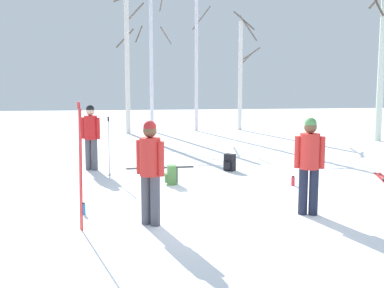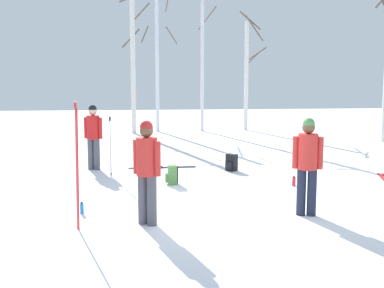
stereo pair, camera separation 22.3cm
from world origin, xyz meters
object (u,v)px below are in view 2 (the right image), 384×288
(ski_pair_lying_1, at_px, (162,167))
(birch_tree_2, at_px, (157,61))
(ski_pair_planted_0, at_px, (77,168))
(backpack_1, at_px, (231,163))
(person_3, at_px, (308,160))
(water_bottle_1, at_px, (294,181))
(birch_tree_4, at_px, (247,72))
(ski_poles_0, at_px, (110,145))
(birch_tree_3, at_px, (202,40))
(backpack_0, at_px, (172,175))
(person_1, at_px, (93,133))
(water_bottle_0, at_px, (82,208))
(birch_tree_1, at_px, (133,57))
(person_0, at_px, (147,166))

(ski_pair_lying_1, xyz_separation_m, birch_tree_2, (0.31, 9.37, 3.20))
(ski_pair_planted_0, height_order, backpack_1, ski_pair_planted_0)
(person_3, height_order, backpack_1, person_3)
(water_bottle_1, relative_size, birch_tree_4, 0.04)
(person_3, relative_size, ski_poles_0, 1.16)
(birch_tree_4, bearing_deg, person_3, -98.93)
(birch_tree_2, bearing_deg, ski_pair_lying_1, -91.91)
(birch_tree_3, bearing_deg, backpack_0, -101.10)
(birch_tree_2, bearing_deg, ski_pair_planted_0, -97.40)
(ski_poles_0, bearing_deg, person_1, 115.13)
(ski_pair_lying_1, relative_size, water_bottle_0, 8.45)
(person_1, bearing_deg, birch_tree_4, 56.42)
(backpack_0, height_order, backpack_1, same)
(water_bottle_0, height_order, birch_tree_3, birch_tree_3)
(person_3, bearing_deg, ski_poles_0, 133.47)
(birch_tree_1, bearing_deg, birch_tree_2, 33.16)
(person_3, distance_m, backpack_1, 4.33)
(birch_tree_1, bearing_deg, birch_tree_4, 8.90)
(backpack_0, relative_size, water_bottle_1, 1.96)
(birch_tree_3, bearing_deg, birch_tree_1, -167.30)
(birch_tree_2, bearing_deg, water_bottle_0, -98.16)
(person_1, distance_m, water_bottle_1, 5.35)
(person_0, distance_m, ski_pair_planted_0, 1.10)
(birch_tree_1, distance_m, birch_tree_3, 3.33)
(backpack_0, xyz_separation_m, birch_tree_3, (2.25, 11.45, 3.96))
(birch_tree_1, relative_size, birch_tree_3, 0.83)
(ski_pair_lying_1, height_order, birch_tree_3, birch_tree_3)
(backpack_1, xyz_separation_m, water_bottle_1, (1.03, -1.96, -0.11))
(ski_pair_lying_1, bearing_deg, birch_tree_1, 95.22)
(ski_pair_planted_0, bearing_deg, backpack_1, 54.06)
(birch_tree_2, bearing_deg, birch_tree_1, -146.84)
(backpack_1, xyz_separation_m, birch_tree_1, (-2.57, 9.29, 3.16))
(person_0, bearing_deg, person_3, 4.54)
(person_3, height_order, birch_tree_2, birch_tree_2)
(backpack_0, bearing_deg, birch_tree_3, 78.90)
(birch_tree_1, bearing_deg, water_bottle_1, -72.26)
(birch_tree_1, height_order, birch_tree_4, birch_tree_1)
(backpack_1, xyz_separation_m, birch_tree_4, (2.74, 10.12, 2.51))
(ski_pair_planted_0, distance_m, birch_tree_3, 15.50)
(person_0, distance_m, person_3, 2.78)
(person_3, distance_m, ski_pair_lying_1, 5.46)
(person_0, xyz_separation_m, birch_tree_3, (2.87, 14.46, 3.20))
(ski_pair_lying_1, relative_size, birch_tree_1, 0.28)
(ski_pair_lying_1, height_order, backpack_1, backpack_1)
(ski_pair_lying_1, relative_size, birch_tree_4, 0.33)
(person_0, distance_m, backpack_0, 3.16)
(backpack_1, distance_m, water_bottle_0, 5.04)
(backpack_1, bearing_deg, backpack_0, -138.92)
(person_1, xyz_separation_m, water_bottle_0, (0.15, -4.28, -0.88))
(person_3, distance_m, ski_pair_planted_0, 3.88)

